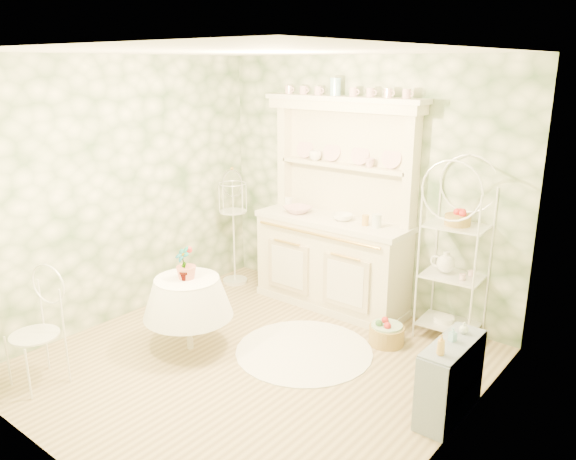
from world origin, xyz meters
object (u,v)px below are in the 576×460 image
Objects in this scene: bakers_rack at (455,245)px; floor_basket at (386,332)px; side_shelf at (450,378)px; kitchen_dresser at (333,206)px; birdcage_stand at (234,230)px; cafe_chair at (34,332)px; round_table at (189,312)px.

bakers_rack reaches higher than floor_basket.
side_shelf is 2.03× the size of floor_basket.
bakers_rack is 1.06m from floor_basket.
floor_basket is at bearing -133.59° from bakers_rack.
kitchen_dresser is 2.35m from side_shelf.
kitchen_dresser reaches higher than side_shelf.
bakers_rack is 2.62× the size of side_shelf.
side_shelf is 3.35m from birdcage_stand.
cafe_chair is at bearing -109.08° from kitchen_dresser.
kitchen_dresser is at bearing 55.35° from cafe_chair.
round_table is at bearing -105.60° from kitchen_dresser.
round_table is 0.55× the size of birdcage_stand.
birdcage_stand is at bearing 119.51° from round_table.
side_shelf is 0.98× the size of round_table.
bakers_rack is 1.47m from side_shelf.
kitchen_dresser is 1.19× the size of bakers_rack.
cafe_chair is (-0.53, -1.21, 0.10)m from round_table.
kitchen_dresser is 3.05× the size of round_table.
bakers_rack is 2.59m from round_table.
kitchen_dresser is 2.39× the size of cafe_chair.
cafe_chair is 2.66× the size of floor_basket.
kitchen_dresser reaches higher than bakers_rack.
floor_basket is at bearing 134.78° from side_shelf.
kitchen_dresser is 6.35× the size of floor_basket.
bakers_rack is at bearing 43.83° from round_table.
floor_basket is (2.26, -0.24, -0.56)m from birdcage_stand.
floor_basket is at bearing -6.11° from birdcage_stand.
round_table is 1.91m from floor_basket.
bakers_rack is at bearing 3.07° from kitchen_dresser.
bakers_rack is at bearing 50.46° from floor_basket.
floor_basket is (-0.94, 0.72, -0.20)m from side_shelf.
birdcage_stand reaches higher than cafe_chair.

